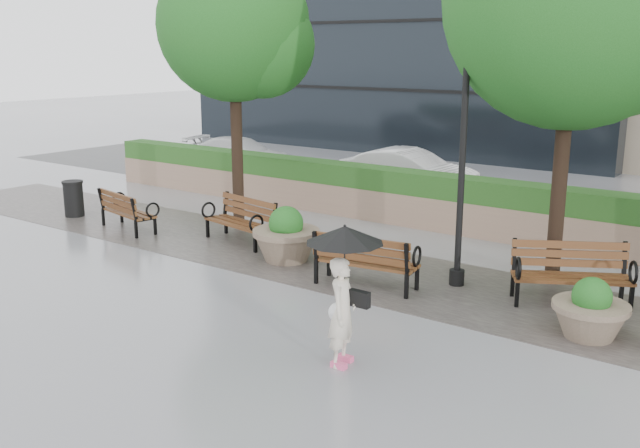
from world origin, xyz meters
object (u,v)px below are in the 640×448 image
Objects in this scene: planter_right at (590,314)px; pedestrian at (344,282)px; car_right at (409,172)px; trash_bin at (74,200)px; bench_1 at (240,230)px; planter_left at (286,240)px; car_left at (241,154)px; bench_0 at (128,219)px; bench_3 at (570,287)px; bench_2 at (366,271)px; lamppost at (461,181)px.

planter_right is 0.58× the size of pedestrian.
trash_bin is at bearing 141.23° from car_right.
planter_left reaches higher than bench_1.
car_right is (7.06, -0.24, 0.09)m from car_left.
car_right is at bearing -101.66° from bench_0.
bench_1 is at bearing -148.20° from car_left.
bench_1 is 5.37m from trash_bin.
bench_3 is (10.32, 1.16, 0.03)m from bench_0.
bench_2 is 9.33m from trash_bin.
lamppost reaches higher than planter_right.
lamppost reaches higher than trash_bin.
car_right reaches higher than bench_1.
bench_2 is at bearing -11.22° from planter_left.
planter_right is (4.05, 0.01, 0.07)m from bench_2.
trash_bin is at bearing 179.18° from car_left.
bench_0 is 0.45× the size of car_left.
lamppost is 2.26× the size of pedestrian.
planter_left is at bearing -165.34° from bench_0.
trash_bin is at bearing -162.92° from bench_1.
bench_3 is (7.34, 0.40, 0.01)m from bench_1.
car_right is (5.70, 7.74, 0.24)m from trash_bin.
planter_left is at bearing 1.12° from trash_bin.
lamppost reaches higher than planter_left.
bench_3 reaches higher than planter_right.
pedestrian is (3.78, -3.42, 0.75)m from planter_left.
lamppost is 1.08× the size of car_left.
bench_1 is 6.84m from pedestrian.
bench_3 is 0.47× the size of lamppost.
planter_right is 3.36m from lamppost.
planter_right is at bearing -91.18° from bench_3.
planter_left is (-5.58, -0.89, 0.14)m from bench_3.
bench_0 is 0.45× the size of car_right.
lamppost is (-2.03, -0.23, 1.67)m from bench_3.
bench_3 is 1.51m from planter_right.
bench_2 reaches higher than bench_1.
car_left is (-14.03, 6.95, 0.29)m from bench_3.
bench_3 is at bearing 4.66° from trash_bin.
pedestrian is (12.23, -11.26, 0.61)m from car_left.
planter_right is (8.05, -0.93, 0.08)m from bench_1.
trash_bin is (-7.08, -0.14, -0.01)m from planter_left.
bench_0 reaches higher than trash_bin.
bench_2 is at bearing -1.89° from trash_bin.
bench_1 is at bearing 6.75° from trash_bin.
bench_1 is 0.48× the size of car_left.
car_right is at bearing -102.52° from car_left.
car_left reaches higher than trash_bin.
bench_1 is 0.44× the size of lamppost.
bench_2 is 8.83m from car_right.
car_left is 2.09× the size of pedestrian.
bench_2 is at bearing -179.84° from planter_right.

